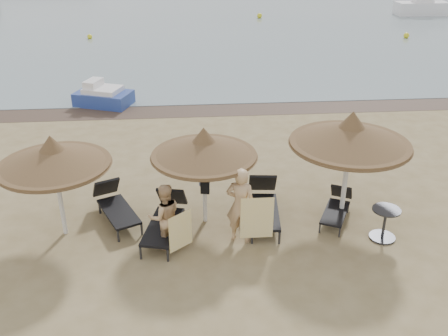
# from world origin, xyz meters

# --- Properties ---
(ground) EXTENTS (160.00, 160.00, 0.00)m
(ground) POSITION_xyz_m (0.00, 0.00, 0.00)
(ground) COLOR #9B885F
(ground) RESTS_ON ground
(wet_sand_strip) EXTENTS (200.00, 1.60, 0.01)m
(wet_sand_strip) POSITION_xyz_m (0.00, 9.40, 0.00)
(wet_sand_strip) COLOR #4D382A
(wet_sand_strip) RESTS_ON ground
(palapa_left) EXTENTS (2.59, 2.59, 2.57)m
(palapa_left) POSITION_xyz_m (-3.89, 0.95, 2.05)
(palapa_left) COLOR silver
(palapa_left) RESTS_ON ground
(palapa_center) EXTENTS (2.56, 2.56, 2.54)m
(palapa_center) POSITION_xyz_m (-0.48, 1.23, 2.02)
(palapa_center) COLOR silver
(palapa_center) RESTS_ON ground
(palapa_right) EXTENTS (2.91, 2.91, 2.88)m
(palapa_right) POSITION_xyz_m (2.98, 1.09, 2.30)
(palapa_right) COLOR silver
(palapa_right) RESTS_ON ground
(lounger_far_left) EXTENTS (1.40, 2.04, 0.87)m
(lounger_far_left) POSITION_xyz_m (-2.75, 1.55, 0.39)
(lounger_far_left) COLOR #2F3035
(lounger_far_left) RESTS_ON ground
(lounger_near_left) EXTENTS (1.12, 2.17, 0.93)m
(lounger_near_left) POSITION_xyz_m (-1.45, 0.78, 0.42)
(lounger_near_left) COLOR #2F3035
(lounger_near_left) RESTS_ON ground
(lounger_near_right) EXTENTS (0.91, 2.19, 0.95)m
(lounger_near_right) POSITION_xyz_m (1.00, 1.25, 0.43)
(lounger_near_right) COLOR #2F3035
(lounger_near_right) RESTS_ON ground
(lounger_far_right) EXTENTS (1.18, 1.66, 0.71)m
(lounger_far_right) POSITION_xyz_m (2.86, 1.12, 0.32)
(lounger_far_right) COLOR #2F3035
(lounger_far_right) RESTS_ON ground
(side_table) EXTENTS (0.66, 0.66, 0.80)m
(side_table) POSITION_xyz_m (3.71, 0.12, 0.38)
(side_table) COLOR #2F3035
(side_table) RESTS_ON ground
(person_left) EXTENTS (0.97, 0.75, 1.87)m
(person_left) POSITION_xyz_m (-1.44, 0.21, 0.93)
(person_left) COLOR tan
(person_left) RESTS_ON ground
(person_right) EXTENTS (1.18, 0.96, 2.20)m
(person_right) POSITION_xyz_m (0.31, 0.33, 1.10)
(person_right) COLOR tan
(person_right) RESTS_ON ground
(towel_left) EXTENTS (0.52, 0.42, 0.91)m
(towel_left) POSITION_xyz_m (-1.09, -0.14, 0.63)
(towel_left) COLOR yellow
(towel_left) RESTS_ON ground
(towel_right) EXTENTS (0.76, 0.02, 1.06)m
(towel_right) POSITION_xyz_m (0.66, 0.08, 0.74)
(towel_right) COLOR yellow
(towel_right) RESTS_ON ground
(bag_patterned) EXTENTS (0.27, 0.13, 0.33)m
(bag_patterned) POSITION_xyz_m (-0.48, 1.41, 1.09)
(bag_patterned) COLOR silver
(bag_patterned) RESTS_ON ground
(bag_dark) EXTENTS (0.23, 0.11, 0.30)m
(bag_dark) POSITION_xyz_m (-0.48, 1.07, 1.03)
(bag_dark) COLOR black
(bag_dark) RESTS_ON ground
(pedal_boat) EXTENTS (2.51, 1.99, 1.02)m
(pedal_boat) POSITION_xyz_m (-4.23, 10.36, 0.38)
(pedal_boat) COLOR #294198
(pedal_boat) RESTS_ON ground
(buoy_left) EXTENTS (0.31, 0.31, 0.31)m
(buoy_left) POSITION_xyz_m (-6.78, 23.13, 0.16)
(buoy_left) COLOR yellow
(buoy_left) RESTS_ON ground
(buoy_mid) EXTENTS (0.39, 0.39, 0.39)m
(buoy_mid) POSITION_xyz_m (5.04, 29.59, 0.19)
(buoy_mid) COLOR yellow
(buoy_mid) RESTS_ON ground
(buoy_right) EXTENTS (0.36, 0.36, 0.36)m
(buoy_right) POSITION_xyz_m (13.36, 21.72, 0.18)
(buoy_right) COLOR yellow
(buoy_right) RESTS_ON ground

